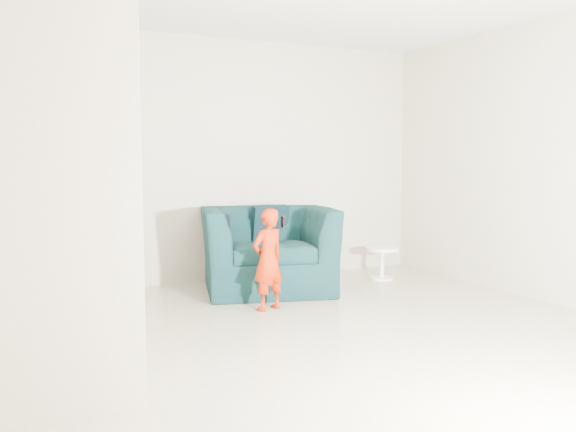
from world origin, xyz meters
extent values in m
plane|color=gray|center=(0.00, 0.00, 0.00)|extent=(5.50, 5.50, 0.00)
plane|color=#BAB197|center=(0.00, 2.75, 1.35)|extent=(5.00, 0.00, 5.00)
imported|color=black|center=(0.30, 2.02, 0.43)|extent=(1.58, 1.46, 0.86)
imported|color=#9E0F05|center=(-0.03, 1.23, 0.46)|extent=(0.39, 0.31, 0.92)
cylinder|color=white|center=(1.70, 1.99, 0.35)|extent=(0.37, 0.37, 0.04)
cylinder|color=white|center=(1.70, 1.99, 0.17)|extent=(0.06, 0.06, 0.33)
cylinder|color=white|center=(1.70, 1.99, 0.01)|extent=(0.26, 0.26, 0.03)
cube|color=#ADA089|center=(-2.00, 2.35, 0.14)|extent=(1.00, 0.30, 0.27)
cube|color=#ADA089|center=(-2.00, 2.05, 0.27)|extent=(1.00, 0.30, 0.54)
cube|color=#ADA089|center=(-2.00, 1.75, 0.41)|extent=(1.00, 0.30, 0.81)
cube|color=#ADA089|center=(-2.00, 1.45, 0.54)|extent=(1.00, 0.30, 1.08)
cube|color=#ADA089|center=(-2.00, 1.15, 0.68)|extent=(1.00, 0.30, 1.35)
cube|color=#ADA089|center=(-2.00, 0.85, 0.81)|extent=(1.00, 0.30, 1.62)
cube|color=#ADA089|center=(-2.00, 0.55, 0.95)|extent=(1.00, 0.30, 1.89)
cube|color=#ADA089|center=(-2.00, 0.25, 1.08)|extent=(1.00, 0.30, 2.16)
cube|color=#ADA089|center=(-2.00, -0.05, 1.22)|extent=(1.00, 0.30, 2.43)
cube|color=#ADA089|center=(-2.00, -0.35, 1.35)|extent=(1.00, 0.30, 2.70)
cylinder|color=silver|center=(-1.50, 1.00, 2.25)|extent=(0.04, 3.03, 2.73)
cylinder|color=silver|center=(-1.50, 2.50, 0.50)|extent=(0.04, 0.04, 1.00)
cube|color=black|center=(0.45, 2.32, 0.67)|extent=(0.40, 0.19, 0.39)
cube|color=black|center=(-0.24, 1.99, 0.54)|extent=(0.05, 0.51, 0.58)
cube|color=black|center=(0.09, 1.18, 0.80)|extent=(0.02, 0.05, 0.10)
camera|label=1|loc=(-2.17, -3.74, 1.34)|focal=38.00mm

